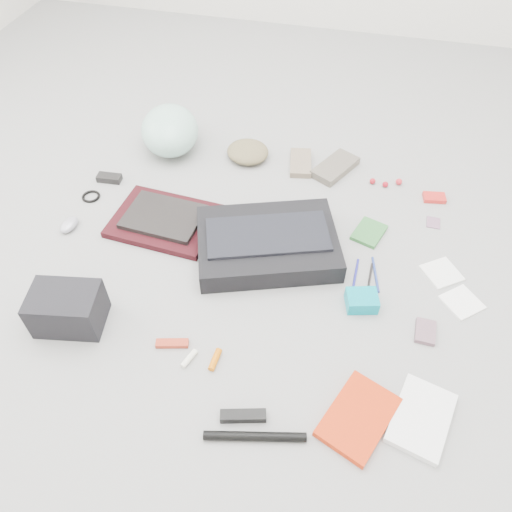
% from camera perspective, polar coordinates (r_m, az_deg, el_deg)
% --- Properties ---
extents(ground_plane, '(4.00, 4.00, 0.00)m').
position_cam_1_polar(ground_plane, '(1.81, 0.00, -1.05)').
color(ground_plane, gray).
extents(messenger_bag, '(0.59, 0.50, 0.08)m').
position_cam_1_polar(messenger_bag, '(1.83, 1.32, 1.43)').
color(messenger_bag, black).
rests_on(messenger_bag, ground_plane).
extents(bag_flap, '(0.48, 0.33, 0.01)m').
position_cam_1_polar(bag_flap, '(1.79, 1.35, 2.48)').
color(bag_flap, black).
rests_on(bag_flap, messenger_bag).
extents(laptop_sleeve, '(0.41, 0.32, 0.03)m').
position_cam_1_polar(laptop_sleeve, '(1.98, -10.43, 3.97)').
color(laptop_sleeve, black).
rests_on(laptop_sleeve, ground_plane).
extents(laptop, '(0.31, 0.23, 0.02)m').
position_cam_1_polar(laptop, '(1.97, -10.52, 4.45)').
color(laptop, black).
rests_on(laptop, laptop_sleeve).
extents(bike_helmet, '(0.35, 0.39, 0.19)m').
position_cam_1_polar(bike_helmet, '(2.31, -9.81, 13.98)').
color(bike_helmet, '#ABE3D1').
rests_on(bike_helmet, ground_plane).
extents(beanie, '(0.22, 0.21, 0.07)m').
position_cam_1_polar(beanie, '(2.26, -0.95, 11.83)').
color(beanie, '#716444').
rests_on(beanie, ground_plane).
extents(mitten_left, '(0.12, 0.19, 0.03)m').
position_cam_1_polar(mitten_left, '(2.23, 5.12, 10.55)').
color(mitten_left, '#83715B').
rests_on(mitten_left, ground_plane).
extents(mitten_right, '(0.20, 0.25, 0.03)m').
position_cam_1_polar(mitten_right, '(2.22, 9.03, 9.98)').
color(mitten_right, '#625B50').
rests_on(mitten_right, ground_plane).
extents(power_brick, '(0.10, 0.05, 0.03)m').
position_cam_1_polar(power_brick, '(2.23, -16.42, 8.55)').
color(power_brick, black).
rests_on(power_brick, ground_plane).
extents(cable_coil, '(0.09, 0.09, 0.01)m').
position_cam_1_polar(cable_coil, '(2.18, -18.34, 6.48)').
color(cable_coil, black).
rests_on(cable_coil, ground_plane).
extents(mouse, '(0.06, 0.10, 0.03)m').
position_cam_1_polar(mouse, '(2.06, -20.59, 3.39)').
color(mouse, '#9898A6').
rests_on(mouse, ground_plane).
extents(camera_bag, '(0.24, 0.19, 0.14)m').
position_cam_1_polar(camera_bag, '(1.71, -20.75, -5.66)').
color(camera_bag, black).
rests_on(camera_bag, ground_plane).
extents(multitool, '(0.11, 0.05, 0.02)m').
position_cam_1_polar(multitool, '(1.63, -9.56, -9.82)').
color(multitool, maroon).
rests_on(multitool, ground_plane).
extents(toiletry_tube_white, '(0.04, 0.07, 0.02)m').
position_cam_1_polar(toiletry_tube_white, '(1.59, -7.66, -11.53)').
color(toiletry_tube_white, white).
rests_on(toiletry_tube_white, ground_plane).
extents(toiletry_tube_orange, '(0.03, 0.07, 0.02)m').
position_cam_1_polar(toiletry_tube_orange, '(1.58, -4.70, -11.71)').
color(toiletry_tube_orange, '#D06405').
rests_on(toiletry_tube_orange, ground_plane).
extents(u_lock, '(0.14, 0.07, 0.03)m').
position_cam_1_polar(u_lock, '(1.49, -1.48, -17.80)').
color(u_lock, black).
rests_on(u_lock, ground_plane).
extents(bike_pump, '(0.28, 0.09, 0.03)m').
position_cam_1_polar(bike_pump, '(1.46, -0.13, -19.92)').
color(bike_pump, black).
rests_on(bike_pump, ground_plane).
extents(book_red, '(0.24, 0.28, 0.02)m').
position_cam_1_polar(book_red, '(1.51, 11.61, -17.58)').
color(book_red, red).
rests_on(book_red, ground_plane).
extents(book_white, '(0.20, 0.26, 0.02)m').
position_cam_1_polar(book_white, '(1.56, 18.36, -17.16)').
color(book_white, white).
rests_on(book_white, ground_plane).
extents(notepad, '(0.14, 0.16, 0.02)m').
position_cam_1_polar(notepad, '(1.96, 12.79, 2.64)').
color(notepad, '#2E6931').
rests_on(notepad, ground_plane).
extents(pen_blue, '(0.01, 0.15, 0.01)m').
position_cam_1_polar(pen_blue, '(1.81, 11.29, -2.16)').
color(pen_blue, navy).
rests_on(pen_blue, ground_plane).
extents(pen_black, '(0.01, 0.14, 0.01)m').
position_cam_1_polar(pen_black, '(1.81, 12.86, -2.55)').
color(pen_black, black).
rests_on(pen_black, ground_plane).
extents(pen_navy, '(0.04, 0.16, 0.01)m').
position_cam_1_polar(pen_navy, '(1.83, 13.49, -2.05)').
color(pen_navy, navy).
rests_on(pen_navy, ground_plane).
extents(accordion_wallet, '(0.12, 0.11, 0.05)m').
position_cam_1_polar(accordion_wallet, '(1.72, 11.99, -5.01)').
color(accordion_wallet, '#0194A9').
rests_on(accordion_wallet, ground_plane).
extents(card_deck, '(0.07, 0.09, 0.02)m').
position_cam_1_polar(card_deck, '(1.72, 18.79, -8.19)').
color(card_deck, '#785764').
rests_on(card_deck, ground_plane).
extents(napkin_top, '(0.16, 0.16, 0.01)m').
position_cam_1_polar(napkin_top, '(1.90, 20.47, -1.81)').
color(napkin_top, white).
rests_on(napkin_top, ground_plane).
extents(napkin_bottom, '(0.16, 0.16, 0.01)m').
position_cam_1_polar(napkin_bottom, '(1.84, 22.47, -4.90)').
color(napkin_bottom, white).
rests_on(napkin_bottom, ground_plane).
extents(lollipop_a, '(0.03, 0.03, 0.03)m').
position_cam_1_polar(lollipop_a, '(2.19, 13.18, 8.33)').
color(lollipop_a, '#A31520').
rests_on(lollipop_a, ground_plane).
extents(lollipop_b, '(0.03, 0.03, 0.03)m').
position_cam_1_polar(lollipop_b, '(2.18, 14.56, 7.92)').
color(lollipop_b, '#A30F1E').
rests_on(lollipop_b, ground_plane).
extents(lollipop_c, '(0.03, 0.03, 0.03)m').
position_cam_1_polar(lollipop_c, '(2.21, 16.02, 8.16)').
color(lollipop_c, red).
rests_on(lollipop_c, ground_plane).
extents(altoids_tin, '(0.10, 0.07, 0.02)m').
position_cam_1_polar(altoids_tin, '(2.18, 19.70, 6.31)').
color(altoids_tin, red).
rests_on(altoids_tin, ground_plane).
extents(stamp_sheet, '(0.05, 0.06, 0.00)m').
position_cam_1_polar(stamp_sheet, '(2.08, 19.60, 3.61)').
color(stamp_sheet, gray).
rests_on(stamp_sheet, ground_plane).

